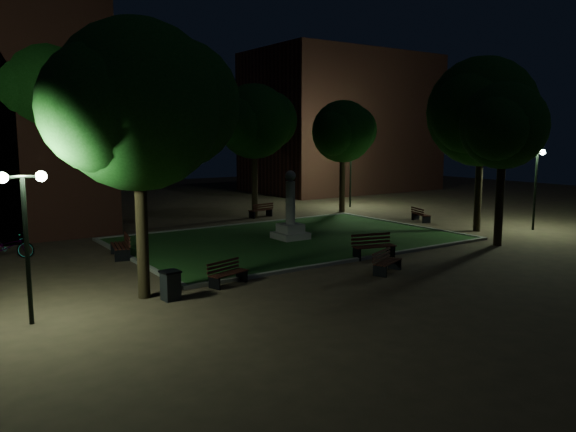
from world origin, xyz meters
name	(u,v)px	position (x,y,z in m)	size (l,w,h in m)	color
ground	(316,247)	(0.00, 0.00, 0.00)	(80.00, 80.00, 0.00)	#403123
lawn	(290,239)	(0.00, 2.00, 0.04)	(15.00, 10.00, 0.08)	#20481A
lawn_kerb	(290,239)	(0.00, 2.00, 0.06)	(15.40, 10.40, 0.12)	slate
monument	(290,220)	(0.00, 2.00, 0.96)	(1.40, 1.40, 3.20)	gray
building_far	(341,123)	(18.00, 20.00, 6.00)	(16.00, 10.00, 12.00)	#54281F
tree_west	(141,106)	(-8.91, -3.27, 5.72)	(6.11, 4.98, 8.22)	black
tree_north_er	(256,122)	(2.51, 9.23, 5.69)	(5.38, 4.39, 7.90)	black
tree_ne	(344,132)	(8.58, 8.40, 5.13)	(4.84, 3.95, 7.12)	black
tree_east	(484,112)	(9.48, -1.33, 6.05)	(6.71, 5.48, 8.79)	black
tree_se	(505,126)	(7.03, -4.27, 5.28)	(4.64, 3.79, 7.19)	black
tree_nw	(43,89)	(-8.93, 9.89, 7.09)	(6.54, 5.34, 9.76)	black
tree_far_north	(137,109)	(-3.74, 11.69, 6.33)	(5.25, 4.29, 8.49)	black
lamppost_sw	(25,217)	(-12.30, -3.93, 2.82)	(1.18, 0.28, 3.97)	black
lamppost_se	(536,174)	(12.12, -2.74, 2.94)	(1.18, 0.28, 4.16)	black
lamppost_ne	(351,166)	(10.50, 9.94, 2.83)	(1.18, 0.28, 3.98)	black
bench_near_left	(386,262)	(-0.78, -5.15, 0.38)	(1.56, 1.02, 0.81)	black
bench_near_right	(373,247)	(0.55, -3.05, 0.45)	(1.85, 1.01, 0.96)	black
bench_west_near	(227,274)	(-6.25, -3.38, 0.37)	(1.53, 0.90, 0.79)	black
bench_left_side	(122,246)	(-7.75, 2.74, 0.45)	(0.94, 1.82, 0.95)	black
bench_right_side	(420,215)	(9.44, 2.60, 0.37)	(0.94, 1.53, 0.79)	black
bench_far_side	(261,211)	(2.84, 9.20, 0.40)	(1.60, 0.74, 0.85)	black
trash_bin	(171,285)	(-8.46, -3.96, 0.45)	(0.57, 0.57, 0.89)	black
bicycle	(8,246)	(-11.55, 5.05, 0.51)	(0.67, 1.93, 1.01)	black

